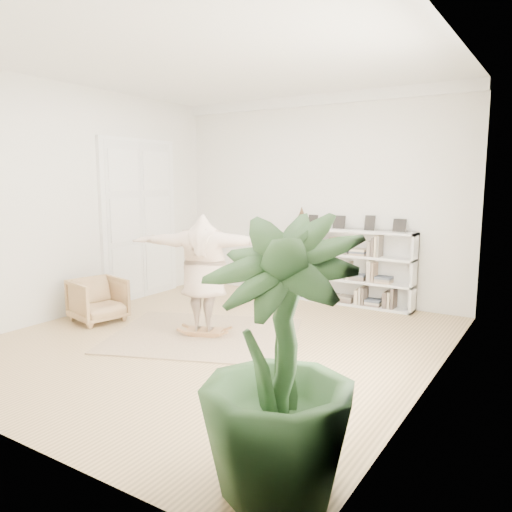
{
  "coord_description": "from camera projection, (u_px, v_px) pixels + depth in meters",
  "views": [
    {
      "loc": [
        3.87,
        -5.2,
        2.15
      ],
      "look_at": [
        0.35,
        0.4,
        1.13
      ],
      "focal_mm": 35.0,
      "sensor_mm": 36.0,
      "label": 1
    }
  ],
  "objects": [
    {
      "name": "floor",
      "position": [
        219.0,
        340.0,
        6.72
      ],
      "size": [
        6.0,
        6.0,
        0.0
      ],
      "primitive_type": "plane",
      "color": "#91754B",
      "rests_on": "ground"
    },
    {
      "name": "room_shell",
      "position": [
        317.0,
        100.0,
        8.64
      ],
      "size": [
        6.0,
        6.0,
        6.0
      ],
      "color": "silver",
      "rests_on": "floor"
    },
    {
      "name": "doors",
      "position": [
        140.0,
        221.0,
        9.01
      ],
      "size": [
        0.09,
        1.78,
        2.92
      ],
      "color": "white",
      "rests_on": "floor"
    },
    {
      "name": "bookshelf",
      "position": [
        350.0,
        268.0,
        8.58
      ],
      "size": [
        2.2,
        0.35,
        1.64
      ],
      "color": "silver",
      "rests_on": "floor"
    },
    {
      "name": "armchair",
      "position": [
        98.0,
        300.0,
        7.58
      ],
      "size": [
        0.87,
        0.86,
        0.66
      ],
      "primitive_type": "imported",
      "rotation": [
        0.0,
        0.0,
        1.34
      ],
      "color": "tan",
      "rests_on": "floor"
    },
    {
      "name": "rug",
      "position": [
        205.0,
        335.0,
        6.91
      ],
      "size": [
        3.06,
        2.78,
        0.02
      ],
      "primitive_type": "cube",
      "rotation": [
        0.0,
        0.0,
        0.38
      ],
      "color": "tan",
      "rests_on": "floor"
    },
    {
      "name": "rocker_board",
      "position": [
        205.0,
        331.0,
        6.91
      ],
      "size": [
        0.57,
        0.46,
        0.11
      ],
      "rotation": [
        0.0,
        0.0,
        0.38
      ],
      "color": "olive",
      "rests_on": "rug"
    },
    {
      "name": "person",
      "position": [
        204.0,
        270.0,
        6.77
      ],
      "size": [
        2.02,
        1.22,
        1.6
      ],
      "primitive_type": "imported",
      "rotation": [
        0.0,
        0.0,
        3.52
      ],
      "color": "#C3A892",
      "rests_on": "rocker_board"
    },
    {
      "name": "houseplant",
      "position": [
        278.0,
        359.0,
        3.33
      ],
      "size": [
        1.12,
        1.12,
        1.93
      ],
      "primitive_type": "imported",
      "rotation": [
        0.0,
        0.0,
        0.04
      ],
      "color": "#2A4E27",
      "rests_on": "floor"
    }
  ]
}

